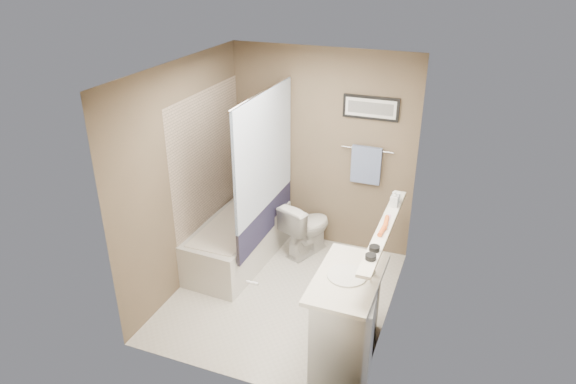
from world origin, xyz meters
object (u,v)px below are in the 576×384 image
at_px(soap_bottle, 394,199).
at_px(toilet, 307,227).
at_px(glass_jar, 396,197).
at_px(vanity, 347,318).
at_px(candle_bowl_near, 371,257).
at_px(hair_brush_back, 386,222).
at_px(hair_brush_front, 383,229).
at_px(bathtub, 237,241).
at_px(candle_bowl_far, 374,248).

bearing_deg(soap_bottle, toilet, 150.46).
relative_size(toilet, glass_jar, 6.76).
bearing_deg(vanity, toilet, 114.30).
height_order(toilet, vanity, vanity).
bearing_deg(toilet, soap_bottle, 172.16).
xyz_separation_m(candle_bowl_near, glass_jar, (0.00, 1.09, 0.03)).
distance_m(hair_brush_back, soap_bottle, 0.39).
bearing_deg(hair_brush_front, soap_bottle, 90.00).
xyz_separation_m(bathtub, soap_bottle, (1.79, -0.15, 0.94)).
bearing_deg(candle_bowl_far, candle_bowl_near, -90.00).
distance_m(candle_bowl_near, glass_jar, 1.09).
relative_size(toilet, candle_bowl_near, 7.51).
distance_m(candle_bowl_near, soap_bottle, 0.99).
bearing_deg(soap_bottle, candle_bowl_near, -90.00).
height_order(vanity, glass_jar, glass_jar).
bearing_deg(glass_jar, hair_brush_back, -90.00).
bearing_deg(soap_bottle, bathtub, 175.08).
xyz_separation_m(hair_brush_back, soap_bottle, (0.00, 0.39, 0.06)).
relative_size(candle_bowl_far, glass_jar, 0.90).
relative_size(vanity, soap_bottle, 5.67).
distance_m(bathtub, hair_brush_front, 2.10).
bearing_deg(hair_brush_back, toilet, 137.34).
height_order(hair_brush_front, hair_brush_back, same).
relative_size(bathtub, toilet, 2.22).
height_order(bathtub, candle_bowl_near, candle_bowl_near).
height_order(bathtub, hair_brush_back, hair_brush_back).
height_order(vanity, candle_bowl_far, candle_bowl_far).
distance_m(vanity, hair_brush_back, 0.92).
relative_size(candle_bowl_near, glass_jar, 0.90).
relative_size(toilet, hair_brush_back, 3.07).
xyz_separation_m(bathtub, glass_jar, (1.79, -0.06, 0.92)).
bearing_deg(toilet, vanity, 142.46).
distance_m(bathtub, soap_bottle, 2.03).
height_order(toilet, glass_jar, glass_jar).
height_order(vanity, hair_brush_back, hair_brush_back).
height_order(vanity, candle_bowl_near, candle_bowl_near).
xyz_separation_m(toilet, hair_brush_front, (1.09, -1.14, 0.80)).
bearing_deg(hair_brush_front, hair_brush_back, 90.00).
relative_size(bathtub, candle_bowl_near, 16.67).
xyz_separation_m(vanity, soap_bottle, (0.19, 0.90, 0.79)).
xyz_separation_m(bathtub, hair_brush_back, (1.79, -0.54, 0.89)).
bearing_deg(glass_jar, hair_brush_front, -90.00).
relative_size(candle_bowl_near, hair_brush_back, 0.41).
bearing_deg(candle_bowl_near, bathtub, 147.29).
xyz_separation_m(candle_bowl_near, candle_bowl_far, (0.00, 0.14, 0.00)).
bearing_deg(glass_jar, toilet, 154.51).
distance_m(candle_bowl_near, candle_bowl_far, 0.14).
bearing_deg(bathtub, soap_bottle, -1.83).
distance_m(candle_bowl_far, soap_bottle, 0.86).
xyz_separation_m(hair_brush_front, glass_jar, (0.00, 0.62, 0.03)).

